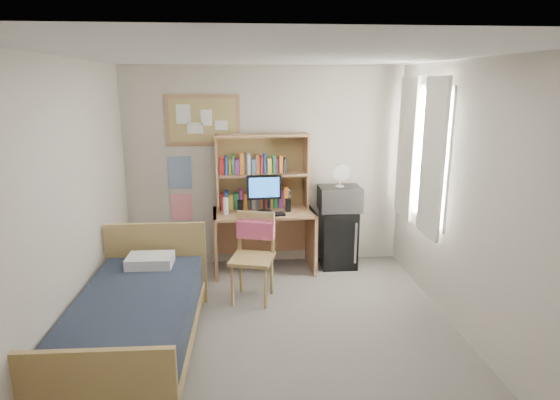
{
  "coord_description": "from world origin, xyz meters",
  "views": [
    {
      "loc": [
        -0.3,
        -3.95,
        2.39
      ],
      "look_at": [
        0.13,
        1.2,
        1.08
      ],
      "focal_mm": 30.0,
      "sensor_mm": 36.0,
      "label": 1
    }
  ],
  "objects": [
    {
      "name": "bed",
      "position": [
        -1.27,
        -0.14,
        0.28
      ],
      "size": [
        1.07,
        2.08,
        0.57
      ],
      "primitive_type": "cube",
      "rotation": [
        0.0,
        0.0,
        -0.02
      ],
      "color": "#1B2332",
      "rests_on": "floor"
    },
    {
      "name": "speaker_right",
      "position": [
        0.27,
        1.72,
        0.88
      ],
      "size": [
        0.07,
        0.07,
        0.17
      ],
      "primitive_type": "cube",
      "rotation": [
        0.0,
        0.0,
        0.06
      ],
      "color": "black",
      "rests_on": "desk"
    },
    {
      "name": "curtain_left",
      "position": [
        1.72,
        0.8,
        1.6
      ],
      "size": [
        0.04,
        0.55,
        1.7
      ],
      "primitive_type": "cube",
      "color": "white",
      "rests_on": "wall_right"
    },
    {
      "name": "wall_left",
      "position": [
        -1.8,
        0.0,
        1.3
      ],
      "size": [
        0.04,
        4.2,
        2.6
      ],
      "primitive_type": "cube",
      "color": "beige",
      "rests_on": "floor"
    },
    {
      "name": "keyboard",
      "position": [
        -0.02,
        1.56,
        0.81
      ],
      "size": [
        0.48,
        0.18,
        0.02
      ],
      "primitive_type": "cube",
      "rotation": [
        0.0,
        0.0,
        0.06
      ],
      "color": "black",
      "rests_on": "desk"
    },
    {
      "name": "desk",
      "position": [
        -0.03,
        1.76,
        0.4
      ],
      "size": [
        1.31,
        0.71,
        0.8
      ],
      "primitive_type": "cube",
      "rotation": [
        0.0,
        0.0,
        0.06
      ],
      "color": "#AF7F55",
      "rests_on": "floor"
    },
    {
      "name": "poster_japan",
      "position": [
        -1.1,
        2.09,
        0.78
      ],
      "size": [
        0.28,
        0.01,
        0.36
      ],
      "primitive_type": "cube",
      "color": "#F12A42",
      "rests_on": "wall_back"
    },
    {
      "name": "window_unit",
      "position": [
        1.75,
        1.2,
        1.6
      ],
      "size": [
        0.1,
        1.4,
        1.7
      ],
      "primitive_type": "cube",
      "color": "white",
      "rests_on": "wall_right"
    },
    {
      "name": "wall_right",
      "position": [
        1.8,
        0.0,
        1.3
      ],
      "size": [
        0.04,
        4.2,
        2.6
      ],
      "primitive_type": "cube",
      "color": "beige",
      "rests_on": "floor"
    },
    {
      "name": "desk_chair",
      "position": [
        -0.21,
        0.91,
        0.49
      ],
      "size": [
        0.6,
        0.6,
        0.99
      ],
      "primitive_type": "cube",
      "rotation": [
        0.0,
        0.0,
        -0.26
      ],
      "color": "tan",
      "rests_on": "floor"
    },
    {
      "name": "hoodie",
      "position": [
        -0.15,
        1.1,
        0.77
      ],
      "size": [
        0.44,
        0.23,
        0.2
      ],
      "primitive_type": "cube",
      "rotation": [
        0.0,
        0.0,
        -0.26
      ],
      "color": "#D24F74",
      "rests_on": "desk_chair"
    },
    {
      "name": "speaker_left",
      "position": [
        -0.33,
        1.68,
        0.88
      ],
      "size": [
        0.07,
        0.07,
        0.17
      ],
      "primitive_type": "cube",
      "rotation": [
        0.0,
        0.0,
        0.06
      ],
      "color": "black",
      "rests_on": "desk"
    },
    {
      "name": "wall_back",
      "position": [
        0.0,
        2.1,
        1.3
      ],
      "size": [
        3.6,
        0.04,
        2.6
      ],
      "primitive_type": "cube",
      "color": "beige",
      "rests_on": "floor"
    },
    {
      "name": "desk_fan",
      "position": [
        0.95,
        1.82,
        1.22
      ],
      "size": [
        0.22,
        0.22,
        0.27
      ],
      "primitive_type": "cylinder",
      "rotation": [
        0.0,
        0.0,
        -0.01
      ],
      "color": "white",
      "rests_on": "microwave"
    },
    {
      "name": "water_bottle",
      "position": [
        -0.5,
        1.63,
        0.91
      ],
      "size": [
        0.07,
        0.07,
        0.22
      ],
      "primitive_type": "cylinder",
      "rotation": [
        0.0,
        0.0,
        0.06
      ],
      "color": "white",
      "rests_on": "desk"
    },
    {
      "name": "bulletin_board",
      "position": [
        -0.78,
        2.08,
        1.92
      ],
      "size": [
        0.94,
        0.03,
        0.64
      ],
      "primitive_type": "cube",
      "color": "tan",
      "rests_on": "wall_back"
    },
    {
      "name": "mini_fridge",
      "position": [
        0.95,
        1.84,
        0.39
      ],
      "size": [
        0.46,
        0.46,
        0.78
      ],
      "primitive_type": "cube",
      "rotation": [
        0.0,
        0.0,
        -0.01
      ],
      "color": "black",
      "rests_on": "floor"
    },
    {
      "name": "curtain_right",
      "position": [
        1.72,
        1.6,
        1.6
      ],
      "size": [
        0.04,
        0.55,
        1.7
      ],
      "primitive_type": "cube",
      "color": "white",
      "rests_on": "wall_right"
    },
    {
      "name": "pillow",
      "position": [
        -1.25,
        0.61,
        0.62
      ],
      "size": [
        0.46,
        0.33,
        0.11
      ],
      "primitive_type": "cube",
      "rotation": [
        0.0,
        0.0,
        -0.02
      ],
      "color": "white",
      "rests_on": "bed"
    },
    {
      "name": "microwave",
      "position": [
        0.95,
        1.82,
        0.93
      ],
      "size": [
        0.53,
        0.41,
        0.31
      ],
      "primitive_type": "cube",
      "rotation": [
        0.0,
        0.0,
        -0.01
      ],
      "color": "#B8B8BC",
      "rests_on": "mini_fridge"
    },
    {
      "name": "monitor",
      "position": [
        -0.03,
        1.7,
        1.03
      ],
      "size": [
        0.43,
        0.06,
        0.46
      ],
      "primitive_type": "cube",
      "rotation": [
        0.0,
        0.0,
        0.06
      ],
      "color": "black",
      "rests_on": "desk"
    },
    {
      "name": "hutch",
      "position": [
        -0.04,
        1.91,
        1.28
      ],
      "size": [
        1.19,
        0.37,
        0.96
      ],
      "primitive_type": "cube",
      "rotation": [
        0.0,
        0.0,
        0.06
      ],
      "color": "#AF7F55",
      "rests_on": "desk"
    },
    {
      "name": "wall_front",
      "position": [
        0.0,
        -2.1,
        1.3
      ],
      "size": [
        3.6,
        0.04,
        2.6
      ],
      "primitive_type": "cube",
      "color": "beige",
      "rests_on": "floor"
    },
    {
      "name": "poster_wave",
      "position": [
        -1.1,
        2.09,
        1.25
      ],
      "size": [
        0.3,
        0.01,
        0.42
      ],
      "primitive_type": "cube",
      "color": "#245193",
      "rests_on": "wall_back"
    },
    {
      "name": "ceiling",
      "position": [
        0.0,
        0.0,
        2.6
      ],
      "size": [
        3.6,
        4.2,
        0.02
      ],
      "primitive_type": "cube",
      "color": "white",
      "rests_on": "wall_back"
    },
    {
      "name": "floor",
      "position": [
        0.0,
        0.0,
        -0.01
      ],
      "size": [
        3.6,
        4.2,
        0.02
      ],
      "primitive_type": "cube",
      "color": "slate",
      "rests_on": "ground"
    }
  ]
}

